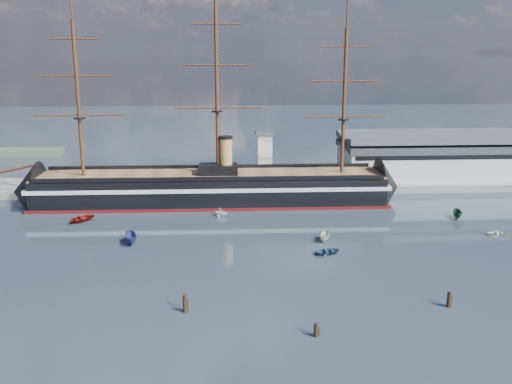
{
  "coord_description": "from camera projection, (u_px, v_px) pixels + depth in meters",
  "views": [
    {
      "loc": [
        -9.01,
        -83.29,
        38.12
      ],
      "look_at": [
        -1.74,
        35.0,
        9.0
      ],
      "focal_mm": 40.0,
      "sensor_mm": 36.0,
      "label": 1
    }
  ],
  "objects": [
    {
      "name": "motorboat_f",
      "position": [
        457.0,
        218.0,
        134.41
      ],
      "size": [
        6.39,
        3.84,
        2.4
      ],
      "primitive_type": "imported",
      "rotation": [
        0.0,
        0.0,
        -0.29
      ],
      "color": "#123D21",
      "rests_on": "ground"
    },
    {
      "name": "warship",
      "position": [
        204.0,
        188.0,
        146.74
      ],
      "size": [
        112.94,
        16.99,
        53.94
      ],
      "rotation": [
        0.0,
        0.0,
        -0.01
      ],
      "color": "black",
      "rests_on": "ground"
    },
    {
      "name": "quay_tower",
      "position": [
        265.0,
        157.0,
        158.97
      ],
      "size": [
        5.0,
        5.0,
        15.0
      ],
      "color": "silver",
      "rests_on": "ground"
    },
    {
      "name": "motorboat_b",
      "position": [
        328.0,
        254.0,
        110.75
      ],
      "size": [
        2.19,
        3.49,
        1.52
      ],
      "primitive_type": "imported",
      "rotation": [
        0.0,
        0.0,
        1.87
      ],
      "color": "navy",
      "rests_on": "ground"
    },
    {
      "name": "motorboat_d",
      "position": [
        221.0,
        216.0,
        136.1
      ],
      "size": [
        5.49,
        6.89,
        2.33
      ],
      "primitive_type": "imported",
      "rotation": [
        0.0,
        0.0,
        1.06
      ],
      "color": "white",
      "rests_on": "ground"
    },
    {
      "name": "motorboat_e",
      "position": [
        498.0,
        235.0,
        121.9
      ],
      "size": [
        1.13,
        2.83,
        1.32
      ],
      "primitive_type": "imported",
      "rotation": [
        0.0,
        0.0,
        1.57
      ],
      "color": "silver",
      "rests_on": "ground"
    },
    {
      "name": "quay",
      "position": [
        288.0,
        188.0,
        164.62
      ],
      "size": [
        180.0,
        18.0,
        2.0
      ],
      "primitive_type": "cube",
      "color": "slate",
      "rests_on": "ground"
    },
    {
      "name": "motorboat_a",
      "position": [
        131.0,
        244.0,
        116.53
      ],
      "size": [
        7.2,
        3.81,
        2.73
      ],
      "primitive_type": "imported",
      "rotation": [
        0.0,
        0.0,
        0.2
      ],
      "color": "navy",
      "rests_on": "ground"
    },
    {
      "name": "ground",
      "position": [
        262.0,
        225.0,
        129.13
      ],
      "size": [
        600.0,
        600.0,
        0.0
      ],
      "primitive_type": "plane",
      "color": "#253344",
      "rests_on": "ground"
    },
    {
      "name": "warehouse",
      "position": [
        447.0,
        156.0,
        169.46
      ],
      "size": [
        63.0,
        21.0,
        11.6
      ],
      "color": "#B7BABC",
      "rests_on": "ground"
    },
    {
      "name": "piling_near_mid",
      "position": [
        316.0,
        337.0,
        78.52
      ],
      "size": [
        0.64,
        0.64,
        2.72
      ],
      "primitive_type": "cylinder",
      "color": "black",
      "rests_on": "ground"
    },
    {
      "name": "piling_near_right",
      "position": [
        448.0,
        307.0,
        87.62
      ],
      "size": [
        0.64,
        0.64,
        3.24
      ],
      "primitive_type": "cylinder",
      "color": "black",
      "rests_on": "ground"
    },
    {
      "name": "motorboat_g",
      "position": [
        81.0,
        221.0,
        131.94
      ],
      "size": [
        4.39,
        3.75,
        1.95
      ],
      "primitive_type": "imported",
      "rotation": [
        0.0,
        0.0,
        -0.6
      ],
      "color": "maroon",
      "rests_on": "ground"
    },
    {
      "name": "piling_near_left",
      "position": [
        185.0,
        312.0,
        85.94
      ],
      "size": [
        0.64,
        0.64,
        3.47
      ],
      "primitive_type": "cylinder",
      "color": "black",
      "rests_on": "ground"
    },
    {
      "name": "motorboat_c",
      "position": [
        325.0,
        241.0,
        118.18
      ],
      "size": [
        5.86,
        3.51,
        2.21
      ],
      "primitive_type": "imported",
      "rotation": [
        0.0,
        0.0,
        -0.29
      ],
      "color": "beige",
      "rests_on": "ground"
    }
  ]
}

